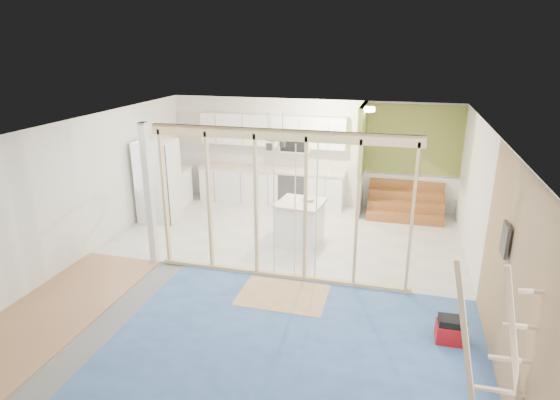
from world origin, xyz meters
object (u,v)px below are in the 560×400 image
(island, at_px, (300,222))
(toolbox, at_px, (451,331))
(fridge, at_px, (159,181))
(ladder, at_px, (497,359))

(island, distance_m, toolbox, 3.87)
(fridge, height_order, toolbox, fridge)
(island, bearing_deg, ladder, -50.60)
(toolbox, distance_m, ladder, 1.87)
(toolbox, bearing_deg, ladder, -84.50)
(fridge, bearing_deg, ladder, -42.68)
(toolbox, bearing_deg, fridge, 150.81)
(ladder, bearing_deg, toolbox, 111.38)
(ladder, bearing_deg, island, 137.75)
(fridge, distance_m, island, 3.41)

